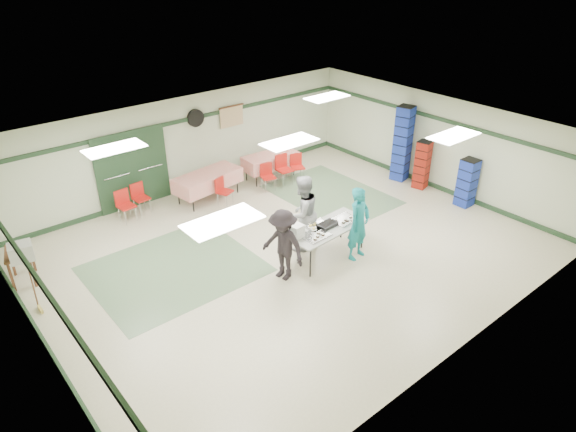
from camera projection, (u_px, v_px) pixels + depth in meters
floor at (289, 249)px, 12.11m from camera, size 11.00×11.00×0.00m
ceiling at (289, 141)px, 10.82m from camera, size 11.00×11.00×0.00m
wall_back at (187, 144)px, 14.50m from camera, size 11.00×0.00×11.00m
wall_front at (465, 292)px, 8.43m from camera, size 11.00×0.00×11.00m
wall_left at (31, 294)px, 8.37m from camera, size 0.00×9.00×9.00m
wall_right at (438, 143)px, 14.56m from camera, size 0.00×9.00×9.00m
trim_back at (185, 120)px, 14.15m from camera, size 11.00×0.06×0.10m
baseboard_back at (192, 185)px, 15.10m from camera, size 11.00×0.06×0.12m
trim_left at (23, 258)px, 8.05m from camera, size 0.06×9.00×0.10m
baseboard_left at (51, 353)px, 9.00m from camera, size 0.06×9.00×0.12m
trim_right at (440, 119)px, 14.21m from camera, size 0.06×9.00×0.10m
baseboard_right at (431, 184)px, 15.16m from camera, size 0.06×9.00×0.12m
green_patch_a at (174, 269)px, 11.37m from camera, size 3.50×3.00×0.01m
green_patch_b at (330, 194)px, 14.69m from camera, size 2.50×3.50×0.01m
double_door_left at (115, 174)px, 13.36m from camera, size 0.90×0.06×2.10m
double_door_right at (149, 165)px, 13.90m from camera, size 0.90×0.06×2.10m
door_frame at (133, 170)px, 13.62m from camera, size 2.00×0.03×2.15m
wall_fan at (195, 118)px, 14.29m from camera, size 0.50×0.10×0.50m
scroll_banner at (232, 117)px, 15.07m from camera, size 0.80×0.02×0.60m
serving_table at (327, 229)px, 11.52m from camera, size 2.05×0.93×0.76m
sheet_tray_right at (345, 220)px, 11.76m from camera, size 0.59×0.47×0.02m
sheet_tray_mid at (318, 226)px, 11.51m from camera, size 0.56×0.44×0.02m
sheet_tray_left at (316, 236)px, 11.15m from camera, size 0.63×0.49×0.02m
baking_pan at (327, 225)px, 11.52m from camera, size 0.47×0.31×0.08m
foam_box_stack at (297, 231)px, 11.05m from camera, size 0.28×0.26×0.30m
volunteer_teal at (359, 224)px, 11.43m from camera, size 0.69×0.51×1.73m
volunteer_grey at (302, 213)px, 11.73m from camera, size 0.92×0.73×1.84m
volunteer_dark at (283, 245)px, 10.74m from camera, size 0.79×1.14×1.62m
dining_table_a at (270, 160)px, 15.45m from camera, size 1.69×0.82×0.77m
dining_table_b at (208, 180)px, 14.21m from camera, size 2.01×1.10×0.77m
chair_a at (283, 166)px, 15.10m from camera, size 0.45×0.45×0.90m
chair_b at (267, 174)px, 14.79m from camera, size 0.45×0.45×0.79m
chair_c at (297, 164)px, 15.42m from camera, size 0.48×0.48×0.80m
chair_d at (222, 189)px, 13.92m from camera, size 0.48×0.48×0.79m
chair_loose_a at (139, 195)px, 13.54m from camera, size 0.42×0.42×0.81m
chair_loose_b at (124, 202)px, 13.12m from camera, size 0.43×0.43×0.84m
crate_stack_blue_a at (402, 144)px, 15.10m from camera, size 0.53×0.53×2.27m
crate_stack_red at (422, 165)px, 14.78m from camera, size 0.44×0.44×1.43m
crate_stack_blue_b at (467, 183)px, 13.80m from camera, size 0.41×0.41×1.34m
printer_table at (19, 256)px, 10.71m from camera, size 0.68×0.88×0.74m
office_printer at (21, 252)px, 10.29m from camera, size 0.51×0.46×0.35m
broom at (32, 284)px, 9.83m from camera, size 0.04×0.20×1.22m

